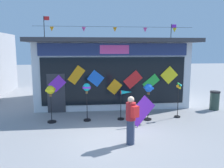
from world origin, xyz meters
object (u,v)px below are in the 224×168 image
at_px(wind_spinner_center_right, 148,91).
at_px(display_kite_on_ground, 141,111).
at_px(trash_bin, 215,100).
at_px(wind_spinner_far_left, 51,94).
at_px(wind_spinner_right, 178,96).
at_px(kite_shop_building, 110,70).
at_px(person_near_camera, 131,119).
at_px(wind_spinner_left, 87,91).
at_px(wind_spinner_center_left, 125,99).

distance_m(wind_spinner_center_right, display_kite_on_ground, 1.15).
relative_size(trash_bin, display_kite_on_ground, 0.84).
height_order(wind_spinner_far_left, wind_spinner_right, wind_spinner_right).
distance_m(kite_shop_building, person_near_camera, 6.87).
bearing_deg(wind_spinner_center_right, kite_shop_building, 107.84).
bearing_deg(person_near_camera, wind_spinner_far_left, -73.99).
bearing_deg(wind_spinner_left, trash_bin, 9.87).
height_order(wind_spinner_left, wind_spinner_center_right, wind_spinner_left).
bearing_deg(trash_bin, person_near_camera, -143.48).
xyz_separation_m(person_near_camera, display_kite_on_ground, (0.78, 1.81, -0.24)).
xyz_separation_m(wind_spinner_far_left, display_kite_on_ground, (3.85, -0.86, -0.64)).
height_order(wind_spinner_left, person_near_camera, wind_spinner_left).
bearing_deg(display_kite_on_ground, kite_shop_building, 99.64).
bearing_deg(wind_spinner_right, person_near_camera, -135.13).
xyz_separation_m(wind_spinner_center_left, display_kite_on_ground, (0.55, -0.94, -0.34)).
height_order(wind_spinner_left, wind_spinner_right, wind_spinner_left).
height_order(kite_shop_building, display_kite_on_ground, kite_shop_building).
xyz_separation_m(wind_spinner_center_left, wind_spinner_center_right, (1.06, -0.18, 0.35)).
height_order(wind_spinner_far_left, wind_spinner_left, wind_spinner_left).
relative_size(wind_spinner_center_right, person_near_camera, 1.00).
height_order(person_near_camera, trash_bin, person_near_camera).
bearing_deg(wind_spinner_far_left, wind_spinner_left, 2.62).
relative_size(wind_spinner_far_left, wind_spinner_center_left, 1.20).
bearing_deg(wind_spinner_center_right, trash_bin, 18.62).
relative_size(kite_shop_building, wind_spinner_far_left, 5.23).
relative_size(wind_spinner_center_left, trash_bin, 1.37).
xyz_separation_m(trash_bin, display_kite_on_ground, (-4.53, -2.12, 0.14)).
bearing_deg(kite_shop_building, wind_spinner_left, -109.43).
distance_m(kite_shop_building, wind_spinner_left, 4.32).
height_order(wind_spinner_left, display_kite_on_ground, wind_spinner_left).
distance_m(wind_spinner_center_right, wind_spinner_right, 1.56).
height_order(wind_spinner_left, trash_bin, wind_spinner_left).
relative_size(wind_spinner_right, display_kite_on_ground, 1.41).
relative_size(wind_spinner_center_left, person_near_camera, 0.82).
relative_size(wind_spinner_center_left, display_kite_on_ground, 1.15).
relative_size(person_near_camera, trash_bin, 1.66).
bearing_deg(display_kite_on_ground, wind_spinner_center_right, 56.29).
xyz_separation_m(wind_spinner_right, display_kite_on_ground, (-2.03, -0.98, -0.41)).
distance_m(wind_spinner_right, display_kite_on_ground, 2.29).
distance_m(trash_bin, display_kite_on_ground, 5.01).
distance_m(kite_shop_building, trash_bin, 6.25).
relative_size(person_near_camera, display_kite_on_ground, 1.40).
bearing_deg(wind_spinner_left, wind_spinner_center_right, -3.51).
relative_size(kite_shop_building, trash_bin, 8.62).
height_order(wind_spinner_center_left, wind_spinner_right, wind_spinner_right).
distance_m(person_near_camera, trash_bin, 6.62).
bearing_deg(wind_spinner_center_left, person_near_camera, -94.81).
xyz_separation_m(kite_shop_building, wind_spinner_left, (-1.43, -4.05, -0.55)).
bearing_deg(wind_spinner_far_left, wind_spinner_center_left, 1.38).
bearing_deg(trash_bin, wind_spinner_center_left, -166.96).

